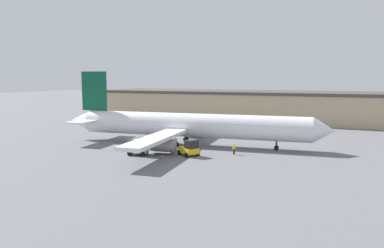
% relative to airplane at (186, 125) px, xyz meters
% --- Properties ---
extents(ground_plane, '(400.00, 400.00, 0.00)m').
position_rel_airplane_xyz_m(ground_plane, '(1.03, 0.09, -3.20)').
color(ground_plane, slate).
extents(terminal_building, '(97.60, 17.90, 7.33)m').
position_rel_airplane_xyz_m(terminal_building, '(10.42, 39.83, 0.47)').
color(terminal_building, tan).
rests_on(terminal_building, ground_plane).
extents(airplane, '(44.21, 37.38, 11.82)m').
position_rel_airplane_xyz_m(airplane, '(0.00, 0.00, 0.00)').
color(airplane, white).
rests_on(airplane, ground_plane).
extents(ground_crew_worker, '(0.36, 0.36, 1.62)m').
position_rel_airplane_xyz_m(ground_crew_worker, '(9.31, -4.28, -2.34)').
color(ground_crew_worker, '#1E2338').
rests_on(ground_crew_worker, ground_plane).
extents(baggage_tug, '(3.32, 3.19, 2.27)m').
position_rel_airplane_xyz_m(baggage_tug, '(3.89, -7.53, -2.17)').
color(baggage_tug, yellow).
rests_on(baggage_tug, ground_plane).
extents(belt_loader_truck, '(2.91, 2.60, 2.48)m').
position_rel_airplane_xyz_m(belt_loader_truck, '(-2.76, -9.78, -2.06)').
color(belt_loader_truck, silver).
rests_on(belt_loader_truck, ground_plane).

